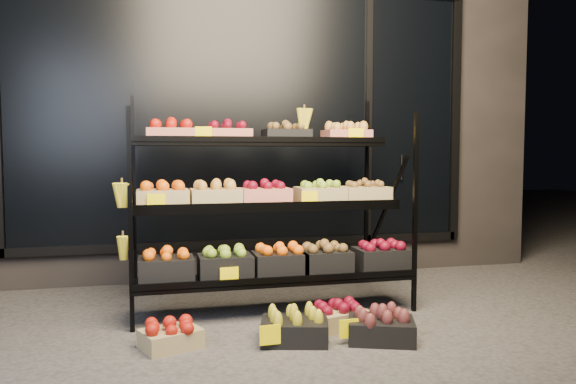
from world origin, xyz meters
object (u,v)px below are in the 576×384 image
object	(u,v)px
display_rack	(268,205)
floor_crate_midright	(338,315)
floor_crate_midleft	(294,327)
floor_crate_left	(171,335)

from	to	relation	value
display_rack	floor_crate_midright	xyz separation A→B (m)	(0.36, -0.65, -0.70)
floor_crate_midleft	floor_crate_midright	distance (m)	0.43
floor_crate_left	display_rack	bearing A→B (deg)	24.64
floor_crate_midleft	floor_crate_midright	xyz separation A→B (m)	(0.37, 0.22, -0.01)
display_rack	floor_crate_midright	bearing A→B (deg)	-61.52
display_rack	floor_crate_midright	distance (m)	1.02
floor_crate_midleft	floor_crate_midright	size ratio (longest dim) A/B	1.15
floor_crate_midleft	display_rack	bearing A→B (deg)	103.88
display_rack	floor_crate_left	xyz separation A→B (m)	(-0.78, -0.80, -0.70)
floor_crate_midleft	floor_crate_left	bearing A→B (deg)	-170.52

